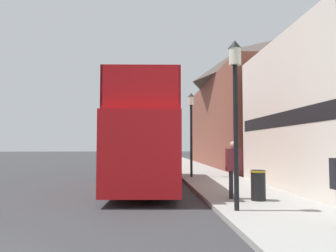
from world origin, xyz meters
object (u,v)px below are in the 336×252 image
Objects in this scene: lamp_post_nearest at (235,91)px; tour_bus at (148,144)px; parked_car_ahead_of_bus at (158,163)px; lamp_post_second at (191,118)px; pedestrian_third at (234,164)px; litter_bin at (258,184)px.

tour_bus is at bearing 110.39° from lamp_post_nearest.
lamp_post_second is at bearing -72.59° from parked_car_ahead_of_bus.
parked_car_ahead_of_bus is at bearing 110.29° from lamp_post_second.
lamp_post_second is at bearing 92.85° from pedestrian_third.
lamp_post_nearest is 0.99× the size of lamp_post_second.
parked_car_ahead_of_bus is at bearing 99.67° from pedestrian_third.
parked_car_ahead_of_bus reaches higher than litter_bin.
lamp_post_second is (0.07, 9.09, 0.03)m from lamp_post_nearest.
tour_bus is 6.73m from lamp_post_nearest.
parked_car_ahead_of_bus is 5.37m from lamp_post_second.
tour_bus is 5.93m from litter_bin.
lamp_post_nearest is (2.30, -6.18, 1.37)m from tour_bus.
litter_bin is at bearing -80.49° from parked_car_ahead_of_bus.
lamp_post_nearest is 3.19m from litter_bin.
litter_bin is at bearing 53.58° from lamp_post_nearest.
lamp_post_nearest reaches higher than pedestrian_third.
parked_car_ahead_of_bus is 13.81m from lamp_post_nearest.
pedestrian_third is at bearing 76.91° from lamp_post_nearest.
pedestrian_third is 0.40× the size of lamp_post_second.
lamp_post_nearest reaches higher than litter_bin.
lamp_post_second is (-0.36, 7.24, 2.04)m from pedestrian_third.
pedestrian_third is 0.97m from litter_bin.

